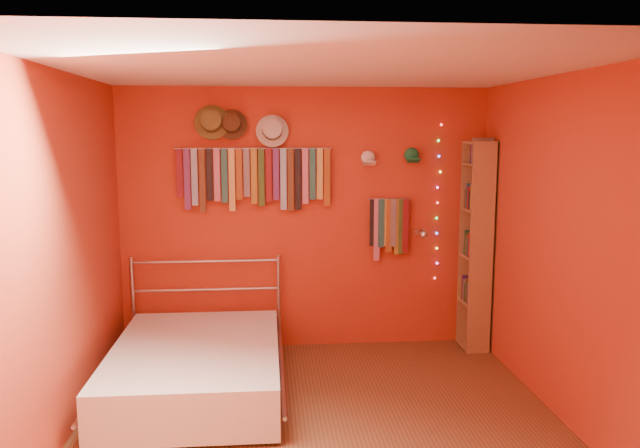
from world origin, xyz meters
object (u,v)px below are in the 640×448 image
object	(u,v)px
tie_rack	(254,175)
bookshelf	(480,245)
bed	(196,367)
reading_lamp	(423,234)

from	to	relation	value
tie_rack	bookshelf	bearing A→B (deg)	-4.14
bookshelf	bed	size ratio (longest dim) A/B	1.04
tie_rack	bed	distance (m)	1.84
tie_rack	bookshelf	size ratio (longest dim) A/B	0.72
reading_lamp	bookshelf	distance (m)	0.58
bookshelf	reading_lamp	bearing A→B (deg)	-176.97
reading_lamp	bed	world-z (taller)	reading_lamp
tie_rack	reading_lamp	bearing A→B (deg)	-6.73
bed	reading_lamp	bearing A→B (deg)	22.22
reading_lamp	bed	bearing A→B (deg)	-158.01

